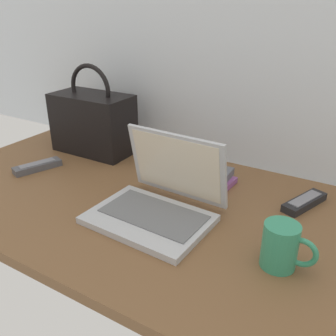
# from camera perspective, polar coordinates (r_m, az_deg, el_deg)

# --- Properties ---
(desk) EXTENTS (1.60, 0.76, 0.03)m
(desk) POSITION_cam_1_polar(r_m,az_deg,el_deg) (1.05, -0.11, -6.67)
(desk) COLOR brown
(desk) RESTS_ON ground
(laptop) EXTENTS (0.32, 0.28, 0.22)m
(laptop) POSITION_cam_1_polar(r_m,az_deg,el_deg) (0.98, -1.31, -5.03)
(laptop) COLOR #B2B5BA
(laptop) RESTS_ON desk
(coffee_mug) EXTENTS (0.12, 0.08, 0.10)m
(coffee_mug) POSITION_cam_1_polar(r_m,az_deg,el_deg) (0.84, 17.31, -11.51)
(coffee_mug) COLOR #338C66
(coffee_mug) RESTS_ON desk
(remote_control_near) EXTENTS (0.10, 0.17, 0.02)m
(remote_control_near) POSITION_cam_1_polar(r_m,az_deg,el_deg) (1.11, 20.52, -4.99)
(remote_control_near) COLOR black
(remote_control_near) RESTS_ON desk
(remote_control_far) EXTENTS (0.10, 0.17, 0.02)m
(remote_control_far) POSITION_cam_1_polar(r_m,az_deg,el_deg) (1.34, -19.69, 0.25)
(remote_control_far) COLOR #4C4C51
(remote_control_far) RESTS_ON desk
(handbag) EXTENTS (0.30, 0.16, 0.33)m
(handbag) POSITION_cam_1_polar(r_m,az_deg,el_deg) (1.41, -11.60, 7.07)
(handbag) COLOR black
(handbag) RESTS_ON desk
(book_stack) EXTENTS (0.20, 0.13, 0.04)m
(book_stack) POSITION_cam_1_polar(r_m,az_deg,el_deg) (1.18, 5.53, -1.18)
(book_stack) COLOR #8C4C8C
(book_stack) RESTS_ON desk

